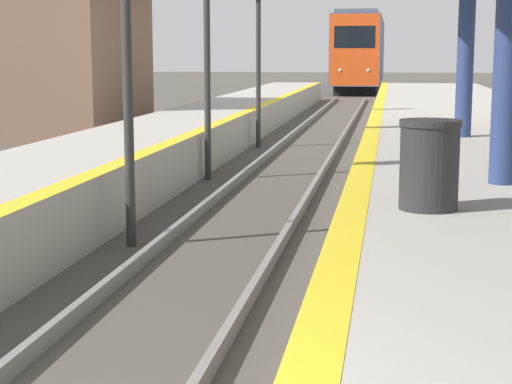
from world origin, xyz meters
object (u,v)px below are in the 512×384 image
trash_bin (429,165)px  train (361,52)px  signal_mid (206,7)px  signal_far (258,19)px

trash_bin → train: bearing=92.9°
signal_mid → signal_far: same height
trash_bin → signal_far: bearing=105.8°
signal_far → trash_bin: size_ratio=5.27×
signal_mid → trash_bin: signal_mid is taller
signal_mid → trash_bin: bearing=-62.8°
train → signal_mid: 40.00m
train → signal_far: size_ratio=4.18×
signal_far → signal_mid: bearing=-90.9°
signal_mid → signal_far: 5.59m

